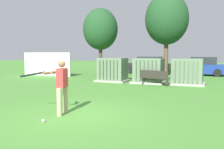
# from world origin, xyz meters

# --- Properties ---
(ground_plane) EXTENTS (96.00, 96.00, 0.00)m
(ground_plane) POSITION_xyz_m (0.00, 0.00, 0.00)
(ground_plane) COLOR #478433
(fence_panel) EXTENTS (4.80, 0.12, 2.00)m
(fence_panel) POSITION_xyz_m (-9.34, 10.50, 1.00)
(fence_panel) COLOR white
(fence_panel) RESTS_ON ground
(transformer_west) EXTENTS (2.10, 1.70, 1.62)m
(transformer_west) POSITION_xyz_m (-2.41, 8.89, 0.79)
(transformer_west) COLOR #9E9B93
(transformer_west) RESTS_ON ground
(transformer_mid_west) EXTENTS (2.10, 1.70, 1.62)m
(transformer_mid_west) POSITION_xyz_m (0.14, 8.95, 0.79)
(transformer_mid_west) COLOR #9E9B93
(transformer_mid_west) RESTS_ON ground
(transformer_mid_east) EXTENTS (2.10, 1.70, 1.62)m
(transformer_mid_east) POSITION_xyz_m (2.54, 9.16, 0.79)
(transformer_mid_east) COLOR #9E9B93
(transformer_mid_east) RESTS_ON ground
(park_bench) EXTENTS (1.84, 0.75, 0.92)m
(park_bench) POSITION_xyz_m (0.77, 7.92, 0.54)
(park_bench) COLOR #2D2823
(park_bench) RESTS_ON ground
(batter) EXTENTS (1.61, 0.75, 1.74)m
(batter) POSITION_xyz_m (-0.39, -0.06, 0.98)
(batter) COLOR tan
(batter) RESTS_ON ground
(sports_ball) EXTENTS (0.09, 0.09, 0.09)m
(sports_ball) POSITION_xyz_m (-0.32, -1.02, 0.04)
(sports_ball) COLOR white
(sports_ball) RESTS_ON ground
(tree_left) EXTENTS (3.10, 3.10, 5.93)m
(tree_left) POSITION_xyz_m (-5.43, 13.17, 4.07)
(tree_left) COLOR #4C3828
(tree_left) RESTS_ON ground
(tree_center_left) EXTENTS (3.71, 3.71, 7.09)m
(tree_center_left) POSITION_xyz_m (0.12, 14.84, 4.87)
(tree_center_left) COLOR brown
(tree_center_left) RESTS_ON ground
(parked_car_leftmost) EXTENTS (4.23, 1.97, 1.62)m
(parked_car_leftmost) POSITION_xyz_m (-1.78, 16.25, 0.75)
(parked_car_leftmost) COLOR black
(parked_car_leftmost) RESTS_ON ground
(parked_car_left_of_center) EXTENTS (4.26, 2.04, 1.62)m
(parked_car_left_of_center) POSITION_xyz_m (3.08, 16.24, 0.75)
(parked_car_left_of_center) COLOR navy
(parked_car_left_of_center) RESTS_ON ground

